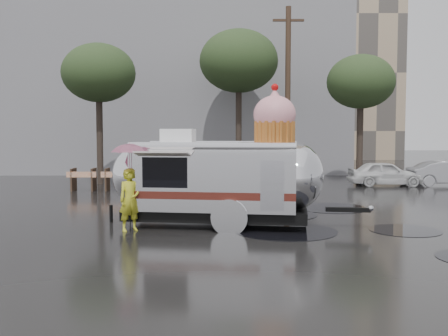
{
  "coord_description": "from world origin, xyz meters",
  "views": [
    {
      "loc": [
        -0.93,
        -13.17,
        2.63
      ],
      "look_at": [
        -0.86,
        1.46,
        1.61
      ],
      "focal_mm": 42.0,
      "sensor_mm": 36.0,
      "label": 1
    }
  ],
  "objects": [
    {
      "name": "person_left",
      "position": [
        -3.34,
        0.54,
        0.83
      ],
      "size": [
        0.72,
        0.66,
        1.66
      ],
      "primitive_type": "imported",
      "rotation": [
        0.0,
        0.0,
        0.6
      ],
      "color": "gold",
      "rests_on": "ground"
    },
    {
      "name": "tree_mid",
      "position": [
        0.0,
        15.0,
        6.34
      ],
      "size": [
        4.2,
        4.2,
        8.03
      ],
      "color": "#382D26",
      "rests_on": "ground"
    },
    {
      "name": "grey_building",
      "position": [
        -4.0,
        24.0,
        6.5
      ],
      "size": [
        22.0,
        12.0,
        13.0
      ],
      "primitive_type": "cube",
      "color": "slate",
      "rests_on": "ground"
    },
    {
      "name": "ground",
      "position": [
        0.0,
        0.0,
        0.0
      ],
      "size": [
        120.0,
        120.0,
        0.0
      ],
      "primitive_type": "plane",
      "color": "black",
      "rests_on": "ground"
    },
    {
      "name": "airstream_trailer",
      "position": [
        -0.97,
        1.44,
        1.41
      ],
      "size": [
        7.4,
        3.14,
        4.02
      ],
      "rotation": [
        0.0,
        0.0,
        -0.14
      ],
      "color": "silver",
      "rests_on": "ground"
    },
    {
      "name": "puddles",
      "position": [
        1.75,
        2.14,
        0.01
      ],
      "size": [
        7.45,
        9.34,
        0.01
      ],
      "color": "black",
      "rests_on": "ground"
    },
    {
      "name": "barricade_row",
      "position": [
        -5.55,
        9.96,
        0.52
      ],
      "size": [
        4.3,
        0.8,
        1.0
      ],
      "color": "#473323",
      "rests_on": "ground"
    },
    {
      "name": "utility_pole",
      "position": [
        2.5,
        14.0,
        4.62
      ],
      "size": [
        1.6,
        0.28,
        9.0
      ],
      "color": "#473323",
      "rests_on": "ground"
    },
    {
      "name": "umbrella_pink",
      "position": [
        -3.34,
        0.54,
        1.95
      ],
      "size": [
        1.17,
        1.17,
        2.35
      ],
      "color": "#CF7C9D",
      "rests_on": "ground"
    },
    {
      "name": "tree_left",
      "position": [
        -7.0,
        13.0,
        5.48
      ],
      "size": [
        3.64,
        3.64,
        6.95
      ],
      "color": "#382D26",
      "rests_on": "ground"
    },
    {
      "name": "tree_right",
      "position": [
        6.0,
        13.0,
        5.06
      ],
      "size": [
        3.36,
        3.36,
        6.42
      ],
      "color": "#382D26",
      "rests_on": "ground"
    }
  ]
}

